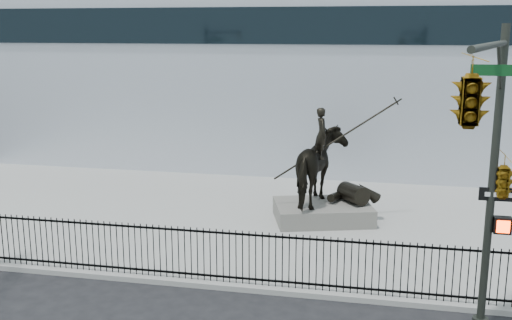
# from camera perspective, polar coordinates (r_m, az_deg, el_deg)

# --- Properties ---
(ground) EXTENTS (120.00, 120.00, 0.00)m
(ground) POSITION_cam_1_polar(r_m,az_deg,el_deg) (15.75, -6.20, -13.61)
(ground) COLOR black
(ground) RESTS_ON ground
(plaza) EXTENTS (30.00, 12.00, 0.15)m
(plaza) POSITION_cam_1_polar(r_m,az_deg,el_deg) (22.00, -0.59, -5.61)
(plaza) COLOR gray
(plaza) RESTS_ON ground
(building) EXTENTS (44.00, 14.00, 9.00)m
(building) POSITION_cam_1_polar(r_m,az_deg,el_deg) (33.81, 4.16, 8.37)
(building) COLOR silver
(building) RESTS_ON ground
(picket_fence) EXTENTS (22.10, 0.10, 1.50)m
(picket_fence) POSITION_cam_1_polar(r_m,az_deg,el_deg) (16.48, -4.93, -8.93)
(picket_fence) COLOR black
(picket_fence) RESTS_ON plaza
(statue_plinth) EXTENTS (3.85, 3.15, 0.63)m
(statue_plinth) POSITION_cam_1_polar(r_m,az_deg,el_deg) (21.61, 6.36, -4.95)
(statue_plinth) COLOR #615F59
(statue_plinth) RESTS_ON plaza
(equestrian_statue) EXTENTS (4.11, 3.18, 3.62)m
(equestrian_statue) POSITION_cam_1_polar(r_m,az_deg,el_deg) (21.19, 6.64, -0.75)
(equestrian_statue) COLOR black
(equestrian_statue) RESTS_ON statue_plinth
(traffic_signal_right) EXTENTS (2.17, 6.86, 7.00)m
(traffic_signal_right) POSITION_cam_1_polar(r_m,az_deg,el_deg) (11.77, 21.26, 1.57)
(traffic_signal_right) COLOR #242722
(traffic_signal_right) RESTS_ON ground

